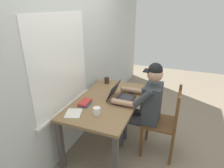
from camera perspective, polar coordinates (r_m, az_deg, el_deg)
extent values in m
plane|color=gray|center=(2.95, -1.17, -17.18)|extent=(8.00, 8.00, 0.00)
cube|color=beige|center=(2.56, -11.47, 8.93)|extent=(6.00, 0.04, 2.60)
cube|color=white|center=(2.31, -14.97, 6.02)|extent=(1.05, 0.01, 1.12)
cube|color=beige|center=(2.53, -13.54, -6.67)|extent=(1.11, 0.06, 0.04)
cube|color=olive|center=(2.55, -1.29, -5.00)|extent=(1.36, 0.80, 0.03)
cube|color=#4C4742|center=(2.19, 0.99, -22.28)|extent=(0.06, 0.06, 0.68)
cube|color=#4C4742|center=(3.17, 9.12, -6.87)|extent=(0.06, 0.06, 0.68)
cube|color=#4C4742|center=(2.45, -15.18, -17.32)|extent=(0.06, 0.06, 0.68)
cube|color=#4C4742|center=(3.36, -2.56, -4.78)|extent=(0.06, 0.06, 0.68)
cube|color=#33383D|center=(2.49, 12.04, -5.67)|extent=(0.34, 0.20, 0.50)
sphere|color=tan|center=(2.33, 12.82, 2.91)|extent=(0.19, 0.19, 0.19)
sphere|color=black|center=(2.32, 12.93, 4.13)|extent=(0.17, 0.17, 0.17)
cube|color=black|center=(2.33, 10.83, 3.96)|extent=(0.13, 0.10, 0.01)
cylinder|color=#38383D|center=(2.57, 6.77, -10.77)|extent=(0.13, 0.40, 0.13)
cylinder|color=#38383D|center=(2.72, 7.78, -8.80)|extent=(0.13, 0.40, 0.13)
cylinder|color=#38383D|center=(2.76, 2.40, -14.13)|extent=(0.10, 0.10, 0.48)
cylinder|color=#38383D|center=(2.89, 3.61, -12.13)|extent=(0.10, 0.10, 0.48)
cylinder|color=#33383D|center=(2.26, 9.18, -4.32)|extent=(0.10, 0.25, 0.26)
cylinder|color=tan|center=(2.36, 3.56, -5.68)|extent=(0.07, 0.28, 0.07)
sphere|color=tan|center=(2.41, 0.46, -5.00)|extent=(0.08, 0.08, 0.08)
cylinder|color=#33383D|center=(2.62, 11.16, -0.59)|extent=(0.10, 0.25, 0.26)
cylinder|color=tan|center=(2.70, 6.22, -1.91)|extent=(0.07, 0.28, 0.07)
sphere|color=tan|center=(2.73, 3.34, -1.55)|extent=(0.08, 0.08, 0.08)
cube|color=brown|center=(2.61, 14.21, -11.12)|extent=(0.42, 0.42, 0.02)
cube|color=brown|center=(2.92, 10.55, -12.43)|extent=(0.04, 0.04, 0.46)
cube|color=brown|center=(2.62, 8.77, -16.97)|extent=(0.04, 0.04, 0.46)
cube|color=brown|center=(2.89, 18.13, -13.64)|extent=(0.04, 0.04, 0.46)
cube|color=brown|center=(2.59, 17.40, -18.41)|extent=(0.04, 0.04, 0.46)
cube|color=brown|center=(2.64, 19.40, -5.02)|extent=(0.04, 0.04, 0.48)
cube|color=brown|center=(2.31, 18.81, -9.15)|extent=(0.04, 0.04, 0.48)
cube|color=brown|center=(2.53, 18.78, -9.31)|extent=(0.36, 0.02, 0.04)
cube|color=brown|center=(2.47, 19.19, -6.54)|extent=(0.36, 0.02, 0.04)
cube|color=brown|center=(2.40, 19.61, -3.62)|extent=(0.36, 0.02, 0.04)
cube|color=#232328|center=(2.53, 3.86, -4.72)|extent=(0.33, 0.23, 0.02)
cube|color=#38383D|center=(2.52, 3.86, -4.53)|extent=(0.29, 0.17, 0.00)
cube|color=#232328|center=(2.53, 0.51, -1.93)|extent=(0.33, 0.10, 0.21)
cube|color=#99A8B2|center=(2.53, 0.51, -1.93)|extent=(0.29, 0.08, 0.18)
ellipsoid|color=#232328|center=(2.74, 5.87, -2.35)|extent=(0.06, 0.10, 0.03)
cylinder|color=white|center=(2.20, -4.60, -8.13)|extent=(0.09, 0.09, 0.09)
torus|color=white|center=(2.24, -3.98, -7.37)|extent=(0.05, 0.01, 0.05)
cylinder|color=#38281E|center=(3.05, -1.59, 1.14)|extent=(0.08, 0.08, 0.10)
torus|color=#38281E|center=(3.09, -1.23, 1.54)|extent=(0.05, 0.01, 0.05)
cube|color=#2D5B9E|center=(2.44, -8.11, -5.98)|extent=(0.17, 0.14, 0.02)
cube|color=#BC332D|center=(2.43, -8.14, -5.42)|extent=(0.19, 0.12, 0.03)
cube|color=silver|center=(2.27, -11.50, -8.66)|extent=(0.26, 0.23, 0.01)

